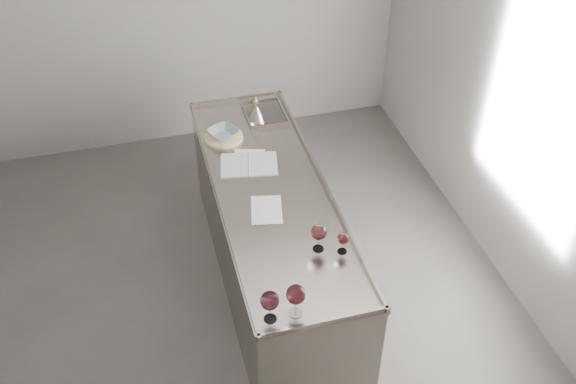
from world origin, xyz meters
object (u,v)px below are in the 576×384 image
object	(u,v)px
counter	(272,239)
notebook	(249,164)
wine_glass_left	(270,301)
wine_glass_right	(319,232)
wine_glass_middle	(296,295)
wine_funnel	(256,114)
wine_glass_small	(343,239)
ceramic_bowl	(223,133)

from	to	relation	value
counter	notebook	world-z (taller)	counter
wine_glass_left	wine_glass_right	size ratio (longest dim) A/B	1.06
wine_glass_middle	wine_glass_right	bearing A→B (deg)	59.09
wine_glass_left	wine_funnel	xyz separation A→B (m)	(0.37, 1.93, -0.08)
counter	wine_glass_middle	world-z (taller)	wine_glass_middle
wine_glass_left	wine_glass_middle	world-z (taller)	wine_glass_middle
counter	wine_glass_right	distance (m)	0.89
counter	wine_glass_left	xyz separation A→B (m)	(-0.28, -1.08, 0.61)
wine_glass_left	wine_glass_middle	xyz separation A→B (m)	(0.14, 0.00, 0.01)
wine_glass_middle	wine_funnel	size ratio (longest dim) A/B	0.95
wine_glass_small	wine_funnel	bearing A→B (deg)	96.80
wine_glass_middle	ceramic_bowl	distance (m)	1.77
counter	ceramic_bowl	size ratio (longest dim) A/B	11.32
wine_glass_right	wine_funnel	size ratio (longest dim) A/B	0.86
counter	wine_glass_right	bearing A→B (deg)	-77.45
wine_glass_left	wine_glass_middle	distance (m)	0.15
notebook	wine_glass_left	bearing A→B (deg)	-87.02
wine_glass_right	notebook	bearing A→B (deg)	103.62
wine_glass_right	ceramic_bowl	distance (m)	1.36
ceramic_bowl	wine_glass_right	bearing A→B (deg)	-75.50
ceramic_bowl	wine_funnel	distance (m)	0.33
counter	wine_glass_middle	distance (m)	1.25
wine_glass_middle	wine_funnel	bearing A→B (deg)	83.44
wine_glass_right	ceramic_bowl	size ratio (longest dim) A/B	0.92
wine_glass_right	notebook	world-z (taller)	wine_glass_right
wine_glass_left	counter	bearing A→B (deg)	75.72
counter	wine_funnel	size ratio (longest dim) A/B	10.61
wine_glass_small	ceramic_bowl	world-z (taller)	wine_glass_small
notebook	wine_glass_middle	bearing A→B (deg)	-81.09
wine_glass_middle	wine_glass_right	xyz separation A→B (m)	(0.27, 0.45, -0.01)
wine_glass_small	wine_glass_middle	bearing A→B (deg)	-135.92
wine_glass_small	wine_funnel	size ratio (longest dim) A/B	0.65
wine_glass_right	wine_glass_small	xyz separation A→B (m)	(0.13, -0.06, -0.03)
wine_glass_left	notebook	xyz separation A→B (m)	(0.19, 1.39, -0.14)
wine_glass_left	notebook	bearing A→B (deg)	82.31
notebook	ceramic_bowl	xyz separation A→B (m)	(-0.11, 0.38, 0.04)
counter	wine_glass_right	world-z (taller)	wine_glass_right
wine_glass_middle	notebook	world-z (taller)	wine_glass_middle
notebook	wine_glass_right	bearing A→B (deg)	-65.70
wine_glass_right	wine_glass_left	bearing A→B (deg)	-132.60
wine_funnel	counter	bearing A→B (deg)	-96.17
counter	wine_glass_left	bearing A→B (deg)	-104.28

